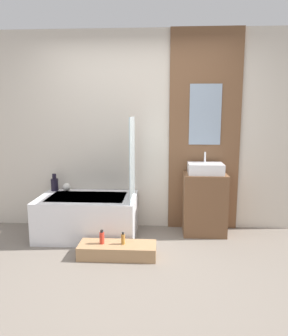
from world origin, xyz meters
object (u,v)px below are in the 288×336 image
at_px(bathtub, 88,216).
at_px(wooden_step_bench, 117,250).
at_px(vase_tall_dark, 55,184).
at_px(bottle_soap_primary, 102,238).
at_px(sink, 206,169).
at_px(bottle_soap_secondary, 123,239).
at_px(vase_round_light, 67,187).

xyz_separation_m(bathtub, wooden_step_bench, (0.46, -0.59, -0.18)).
bearing_deg(vase_tall_dark, bathtub, -29.77).
relative_size(vase_tall_dark, bottle_soap_primary, 1.48).
distance_m(wooden_step_bench, bottle_soap_primary, 0.22).
bearing_deg(vase_tall_dark, wooden_step_bench, -42.49).
bearing_deg(bathtub, sink, 6.46).
relative_size(sink, bottle_soap_secondary, 3.28).
height_order(bottle_soap_primary, bottle_soap_secondary, bottle_soap_primary).
xyz_separation_m(sink, vase_round_light, (-1.82, 0.12, -0.29)).
bearing_deg(vase_round_light, wooden_step_bench, -47.67).
height_order(bathtub, vase_round_light, vase_round_light).
relative_size(bathtub, vase_round_light, 11.76).
relative_size(vase_round_light, bottle_soap_secondary, 0.78).
height_order(vase_tall_dark, vase_round_light, vase_tall_dark).
relative_size(bathtub, sink, 2.78).
bearing_deg(vase_tall_dark, vase_round_light, -1.30).
bearing_deg(bottle_soap_secondary, bathtub, 131.23).
xyz_separation_m(vase_tall_dark, bottle_soap_primary, (0.80, -0.88, -0.39)).
xyz_separation_m(wooden_step_bench, bottle_soap_secondary, (0.06, 0.00, 0.13)).
height_order(wooden_step_bench, sink, sink).
bearing_deg(bottle_soap_primary, bathtub, 116.04).
height_order(sink, vase_tall_dark, sink).
bearing_deg(bathtub, vase_tall_dark, 150.23).
height_order(bathtub, bottle_soap_primary, bathtub).
bearing_deg(bottle_soap_secondary, bottle_soap_primary, 180.00).
distance_m(wooden_step_bench, bottle_soap_secondary, 0.15).
bearing_deg(bottle_soap_primary, vase_tall_dark, 132.06).
bearing_deg(bathtub, vase_round_light, 140.22).
distance_m(vase_tall_dark, vase_round_light, 0.17).
relative_size(bathtub, bottle_soap_secondary, 9.13).
distance_m(vase_round_light, bottle_soap_primary, 1.14).
bearing_deg(wooden_step_bench, bathtub, 127.62).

